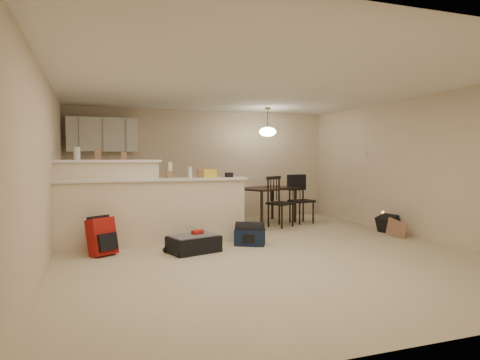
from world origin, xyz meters
name	(u,v)px	position (x,y,z in m)	size (l,w,h in m)	color
room	(262,169)	(0.00, 0.00, 1.25)	(7.00, 7.02, 2.50)	beige
breakfast_bar	(137,208)	(-1.76, 0.98, 0.61)	(3.08, 0.58, 1.39)	beige
upper_cabinets	(102,135)	(-2.20, 3.32, 1.90)	(1.40, 0.34, 0.70)	white
kitchen_counter	(114,204)	(-2.00, 3.19, 0.45)	(1.80, 0.60, 0.90)	white
thermostat	(365,154)	(2.98, 1.55, 1.50)	(0.02, 0.12, 0.12)	beige
jar	(77,153)	(-2.65, 1.12, 1.49)	(0.10, 0.10, 0.20)	silver
cereal_box	(98,155)	(-2.34, 1.12, 1.47)	(0.10, 0.07, 0.16)	#996B4F
small_box	(124,156)	(-1.94, 1.12, 1.45)	(0.08, 0.06, 0.12)	#996B4F
bottle_a	(170,170)	(-1.23, 0.90, 1.22)	(0.07, 0.07, 0.26)	silver
bottle_b	(190,172)	(-0.90, 0.90, 1.18)	(0.06, 0.06, 0.18)	silver
bag_lump	(209,173)	(-0.58, 0.90, 1.16)	(0.22, 0.18, 0.14)	#996B4F
pouch	(229,175)	(-0.23, 0.90, 1.13)	(0.12, 0.10, 0.08)	#996B4F
extra_item_x	(201,173)	(-0.72, 0.90, 1.16)	(0.11, 0.10, 0.14)	#996B4F
extra_item_y	(169,175)	(-1.25, 0.90, 1.15)	(0.10, 0.10, 0.12)	#996B4F
dining_table	(267,192)	(1.16, 2.48, 0.69)	(1.48, 1.28, 0.78)	black
pendant_lamp	(268,131)	(1.16, 2.48, 1.99)	(0.36, 0.36, 0.62)	brown
dining_chair_near	(281,202)	(1.22, 1.93, 0.52)	(0.45, 0.43, 1.04)	black
dining_chair_far	(302,200)	(1.86, 2.23, 0.52)	(0.45, 0.43, 1.03)	black
suitcase	(194,244)	(-1.01, 0.21, 0.12)	(0.73, 0.47, 0.25)	black
red_backpack	(102,237)	(-2.32, 0.47, 0.27)	(0.36, 0.23, 0.54)	#AC1813
navy_duffel	(250,237)	(-0.04, 0.41, 0.13)	(0.48, 0.26, 0.26)	#121F38
black_daypack	(388,224)	(2.85, 0.61, 0.16)	(0.37, 0.26, 0.32)	black
cardboard_sheet	(397,229)	(2.68, 0.17, 0.15)	(0.41, 0.02, 0.31)	#996B4F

